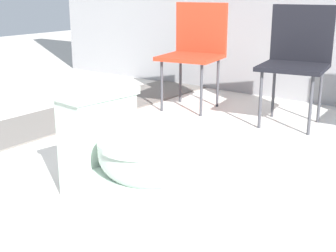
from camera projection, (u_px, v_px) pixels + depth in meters
The scene contains 5 objects.
ground_plane at pixel (110, 216), 2.03m from camera, with size 14.00×14.00×0.00m, color beige.
gravel_strip at pixel (13, 132), 3.19m from camera, with size 0.56×8.00×0.01m, color #605B56.
toilet at pixel (129, 159), 2.08m from camera, with size 0.67×0.45×0.52m.
folding_chair_left at pixel (196, 44), 3.76m from camera, with size 0.50×0.50×0.83m.
folding_chair_middle at pixel (297, 52), 3.30m from camera, with size 0.50×0.50×0.83m.
Camera 1 is at (1.29, -1.32, 0.95)m, focal length 50.00 mm.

